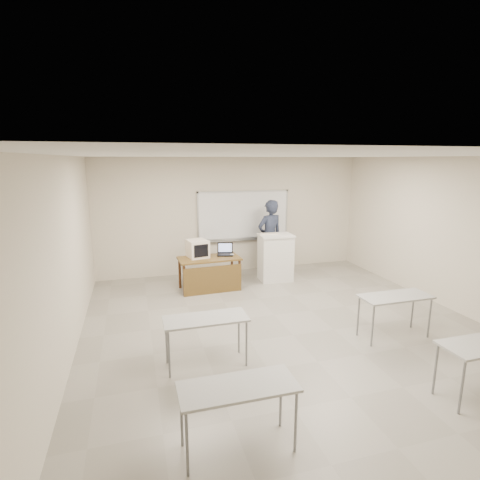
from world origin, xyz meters
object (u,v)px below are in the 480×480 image
object	(u,v)px
keyboard	(269,234)
presenter	(270,237)
whiteboard	(244,216)
instructor_desk	(210,268)
laptop	(225,252)
mouse	(232,255)
podium	(275,257)
crt_monitor	(197,249)

from	to	relation	value
keyboard	presenter	world-z (taller)	presenter
whiteboard	instructor_desk	size ratio (longest dim) A/B	1.78
laptop	mouse	xyz separation A→B (m)	(0.15, -0.11, -0.04)
podium	keyboard	size ratio (longest dim) A/B	2.48
whiteboard	keyboard	world-z (taller)	whiteboard
instructor_desk	mouse	size ratio (longest dim) A/B	13.23
laptop	whiteboard	bearing A→B (deg)	68.34
whiteboard	presenter	size ratio (longest dim) A/B	1.28
instructor_desk	mouse	world-z (taller)	mouse
crt_monitor	laptop	bearing A→B (deg)	-8.14
keyboard	podium	bearing A→B (deg)	-23.00
mouse	keyboard	xyz separation A→B (m)	(1.00, 0.23, 0.39)
podium	keyboard	world-z (taller)	keyboard
whiteboard	crt_monitor	xyz separation A→B (m)	(-1.45, -1.15, -0.53)
whiteboard	keyboard	xyz separation A→B (m)	(0.35, -0.99, -0.32)
presenter	crt_monitor	bearing A→B (deg)	3.03
laptop	mouse	world-z (taller)	laptop
whiteboard	crt_monitor	world-z (taller)	whiteboard
podium	keyboard	bearing A→B (deg)	154.72
crt_monitor	mouse	bearing A→B (deg)	-16.42
presenter	laptop	bearing A→B (deg)	9.33
keyboard	instructor_desk	bearing A→B (deg)	-160.64
whiteboard	keyboard	bearing A→B (deg)	-70.52
instructor_desk	laptop	world-z (taller)	laptop
whiteboard	laptop	xyz separation A→B (m)	(-0.80, -1.12, -0.67)
laptop	mouse	size ratio (longest dim) A/B	3.47
mouse	instructor_desk	bearing A→B (deg)	-157.60
laptop	crt_monitor	bearing A→B (deg)	-163.07
instructor_desk	laptop	size ratio (longest dim) A/B	3.82
podium	laptop	world-z (taller)	podium
laptop	podium	bearing A→B (deg)	16.02
crt_monitor	presenter	size ratio (longest dim) A/B	0.25
podium	presenter	bearing A→B (deg)	88.10
whiteboard	mouse	bearing A→B (deg)	-118.02
podium	crt_monitor	xyz separation A→B (m)	(-1.95, -0.08, 0.37)
crt_monitor	presenter	xyz separation A→B (m)	(2.00, 0.62, 0.02)
crt_monitor	mouse	world-z (taller)	crt_monitor
podium	presenter	size ratio (longest dim) A/B	0.59
crt_monitor	keyboard	xyz separation A→B (m)	(1.80, 0.16, 0.22)
whiteboard	laptop	bearing A→B (deg)	-125.69
podium	mouse	distance (m)	1.18
instructor_desk	keyboard	world-z (taller)	keyboard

